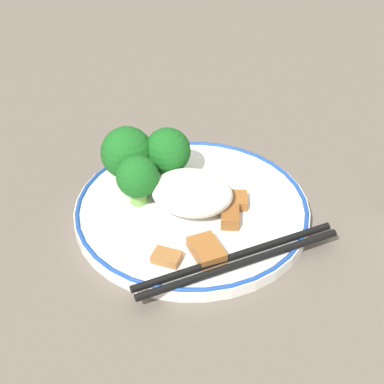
{
  "coord_description": "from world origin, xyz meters",
  "views": [
    {
      "loc": [
        -0.15,
        0.51,
        0.45
      ],
      "look_at": [
        0.0,
        0.0,
        0.03
      ],
      "focal_mm": 60.0,
      "sensor_mm": 36.0,
      "label": 1
    }
  ],
  "objects_px": {
    "broccoli_back_right": "(138,178)",
    "plate": "(192,210)",
    "broccoli_back_center": "(127,153)",
    "chopsticks": "(238,260)",
    "broccoli_back_left": "(167,152)"
  },
  "relations": [
    {
      "from": "plate",
      "to": "broccoli_back_right",
      "type": "height_order",
      "value": "broccoli_back_right"
    },
    {
      "from": "plate",
      "to": "chopsticks",
      "type": "bearing_deg",
      "value": 133.79
    },
    {
      "from": "broccoli_back_right",
      "to": "chopsticks",
      "type": "height_order",
      "value": "broccoli_back_right"
    },
    {
      "from": "broccoli_back_center",
      "to": "broccoli_back_right",
      "type": "relative_size",
      "value": 1.17
    },
    {
      "from": "broccoli_back_left",
      "to": "broccoli_back_right",
      "type": "distance_m",
      "value": 0.05
    },
    {
      "from": "plate",
      "to": "broccoli_back_right",
      "type": "relative_size",
      "value": 4.46
    },
    {
      "from": "broccoli_back_right",
      "to": "plate",
      "type": "bearing_deg",
      "value": -171.97
    },
    {
      "from": "plate",
      "to": "broccoli_back_center",
      "type": "xyz_separation_m",
      "value": [
        0.08,
        -0.03,
        0.04
      ]
    },
    {
      "from": "plate",
      "to": "broccoli_back_right",
      "type": "distance_m",
      "value": 0.07
    },
    {
      "from": "broccoli_back_left",
      "to": "plate",
      "type": "bearing_deg",
      "value": 134.06
    },
    {
      "from": "plate",
      "to": "broccoli_back_center",
      "type": "bearing_deg",
      "value": -17.63
    },
    {
      "from": "broccoli_back_center",
      "to": "chopsticks",
      "type": "distance_m",
      "value": 0.18
    },
    {
      "from": "broccoli_back_right",
      "to": "broccoli_back_center",
      "type": "bearing_deg",
      "value": -54.1
    },
    {
      "from": "plate",
      "to": "broccoli_back_left",
      "type": "xyz_separation_m",
      "value": [
        0.04,
        -0.04,
        0.04
      ]
    },
    {
      "from": "plate",
      "to": "broccoli_back_center",
      "type": "height_order",
      "value": "broccoli_back_center"
    }
  ]
}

